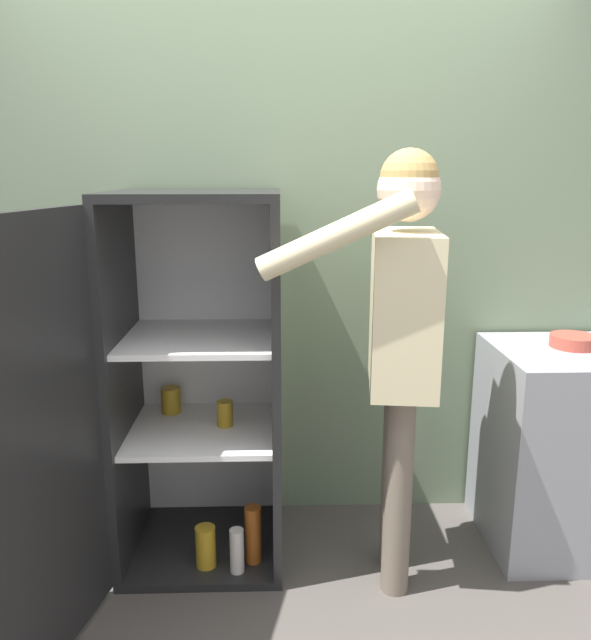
{
  "coord_description": "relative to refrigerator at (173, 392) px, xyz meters",
  "views": [
    {
      "loc": [
        -0.02,
        -1.91,
        1.67
      ],
      "look_at": [
        0.06,
        0.61,
        1.06
      ],
      "focal_mm": 35.0,
      "sensor_mm": 36.0,
      "label": 1
    }
  ],
  "objects": [
    {
      "name": "wall_back",
      "position": [
        0.44,
        0.47,
        0.5
      ],
      "size": [
        7.0,
        0.06,
        2.55
      ],
      "color": "gray",
      "rests_on": "ground_plane"
    },
    {
      "name": "refrigerator",
      "position": [
        0.0,
        0.0,
        0.0
      ],
      "size": [
        0.88,
        1.3,
        1.58
      ],
      "color": "black",
      "rests_on": "ground_plane"
    },
    {
      "name": "counter",
      "position": [
        1.75,
        0.11,
        -0.32
      ],
      "size": [
        0.76,
        0.61,
        0.91
      ],
      "color": "gray",
      "rests_on": "ground_plane"
    },
    {
      "name": "bowl",
      "position": [
        1.72,
        0.15,
        0.16
      ],
      "size": [
        0.2,
        0.2,
        0.05
      ],
      "color": "#B24738",
      "rests_on": "counter"
    },
    {
      "name": "person",
      "position": [
        0.9,
        -0.13,
        0.34
      ],
      "size": [
        0.71,
        0.57,
        1.74
      ],
      "color": "#726656",
      "rests_on": "ground_plane"
    }
  ]
}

